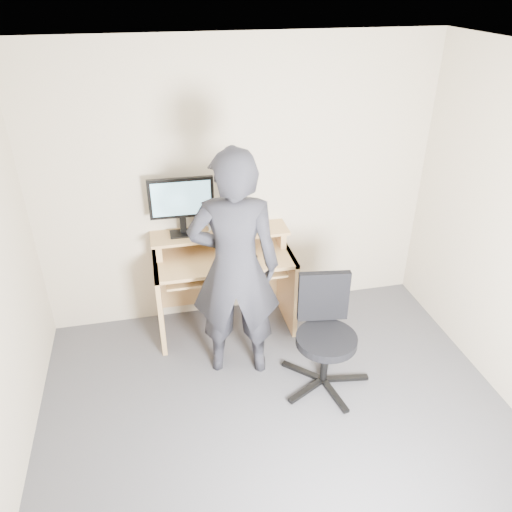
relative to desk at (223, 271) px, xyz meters
name	(u,v)px	position (x,y,z in m)	size (l,w,h in m)	color
ground	(289,447)	(0.20, -1.53, -0.55)	(3.50, 3.50, 0.00)	#4C4C51
back_wall	(239,187)	(0.20, 0.22, 0.70)	(3.50, 0.02, 2.50)	beige
ceiling	(307,70)	(0.20, -1.53, 1.95)	(3.50, 3.50, 0.02)	white
desk	(223,271)	(0.00, 0.00, 0.00)	(1.20, 0.60, 0.91)	tan
monitor	(181,201)	(-0.31, 0.09, 0.67)	(0.54, 0.15, 0.52)	black
external_drive	(223,219)	(0.04, 0.11, 0.46)	(0.07, 0.13, 0.20)	black
travel_mug	(222,222)	(0.02, 0.09, 0.45)	(0.08, 0.08, 0.18)	#B8B7BC
smartphone	(259,229)	(0.34, 0.04, 0.37)	(0.07, 0.13, 0.01)	black
charger	(195,235)	(-0.22, 0.02, 0.38)	(0.04, 0.04, 0.04)	black
headphones	(202,229)	(-0.15, 0.14, 0.37)	(0.16, 0.16, 0.02)	silver
keyboard	(226,270)	(0.00, -0.17, 0.12)	(0.46, 0.18, 0.03)	black
mouse	(252,257)	(0.23, -0.18, 0.22)	(0.10, 0.06, 0.04)	black
office_chair	(325,329)	(0.65, -0.92, -0.06)	(0.70, 0.70, 0.89)	black
person	(235,268)	(0.01, -0.62, 0.40)	(0.69, 0.45, 1.89)	black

